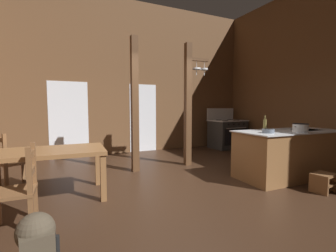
# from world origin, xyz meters

# --- Properties ---
(ground_plane) EXTENTS (8.48, 7.90, 0.10)m
(ground_plane) POSITION_xyz_m (0.00, 0.00, -0.05)
(ground_plane) COLOR #382316
(wall_back) EXTENTS (8.48, 0.14, 4.48)m
(wall_back) POSITION_xyz_m (0.00, 3.62, 2.24)
(wall_back) COLOR brown
(wall_back) RESTS_ON ground_plane
(glazed_door_back_left) EXTENTS (1.00, 0.01, 2.05)m
(glazed_door_back_left) POSITION_xyz_m (-1.73, 3.55, 1.02)
(glazed_door_back_left) COLOR white
(glazed_door_back_left) RESTS_ON ground_plane
(glazed_panel_back_right) EXTENTS (0.84, 0.01, 2.05)m
(glazed_panel_back_right) POSITION_xyz_m (0.38, 3.55, 1.02)
(glazed_panel_back_right) COLOR white
(glazed_panel_back_right) RESTS_ON ground_plane
(kitchen_island) EXTENTS (2.19, 1.03, 0.91)m
(kitchen_island) POSITION_xyz_m (2.10, -0.22, 0.46)
(kitchen_island) COLOR olive
(kitchen_island) RESTS_ON ground_plane
(stove_range) EXTENTS (1.19, 0.88, 1.32)m
(stove_range) POSITION_xyz_m (3.11, 2.90, 0.48)
(stove_range) COLOR #2D2D2D
(stove_range) RESTS_ON ground_plane
(support_post_with_pot_rack) EXTENTS (0.61, 0.20, 2.83)m
(support_post_with_pot_rack) POSITION_xyz_m (0.79, 1.46, 1.50)
(support_post_with_pot_rack) COLOR brown
(support_post_with_pot_rack) RESTS_ON ground_plane
(support_post_center) EXTENTS (0.14, 0.14, 2.83)m
(support_post_center) POSITION_xyz_m (-0.52, 1.45, 1.41)
(support_post_center) COLOR brown
(support_post_center) RESTS_ON ground_plane
(step_stool) EXTENTS (0.40, 0.33, 0.30)m
(step_stool) POSITION_xyz_m (1.87, -1.03, 0.18)
(step_stool) COLOR brown
(step_stool) RESTS_ON ground_plane
(dining_table) EXTENTS (1.74, 0.98, 0.74)m
(dining_table) POSITION_xyz_m (-2.19, 0.52, 0.65)
(dining_table) COLOR olive
(dining_table) RESTS_ON ground_plane
(ladderback_chair_near_window) EXTENTS (0.59, 0.59, 0.95)m
(ladderback_chair_near_window) POSITION_xyz_m (-2.73, 1.33, 0.45)
(ladderback_chair_near_window) COLOR brown
(ladderback_chair_near_window) RESTS_ON ground_plane
(ladderback_chair_by_post) EXTENTS (0.46, 0.46, 0.95)m
(ladderback_chair_by_post) POSITION_xyz_m (-2.41, -0.32, 0.45)
(ladderback_chair_by_post) COLOR brown
(ladderback_chair_by_post) RESTS_ON ground_plane
(backpack) EXTENTS (0.34, 0.35, 0.60)m
(backpack) POSITION_xyz_m (-2.17, -1.42, 0.31)
(backpack) COLOR #4C4233
(backpack) RESTS_ON ground_plane
(stockpot_on_counter) EXTENTS (0.34, 0.27, 0.16)m
(stockpot_on_counter) POSITION_xyz_m (2.01, -0.49, 0.99)
(stockpot_on_counter) COLOR silver
(stockpot_on_counter) RESTS_ON kitchen_island
(mixing_bowl_on_counter) EXTENTS (0.20, 0.20, 0.07)m
(mixing_bowl_on_counter) POSITION_xyz_m (1.37, -0.34, 0.95)
(mixing_bowl_on_counter) COLOR slate
(mixing_bowl_on_counter) RESTS_ON kitchen_island
(bottle_tall_on_counter) EXTENTS (0.07, 0.07, 0.29)m
(bottle_tall_on_counter) POSITION_xyz_m (1.66, 0.01, 1.03)
(bottle_tall_on_counter) COLOR brown
(bottle_tall_on_counter) RESTS_ON kitchen_island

